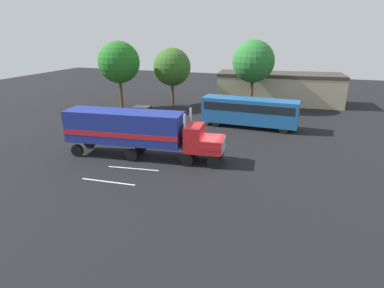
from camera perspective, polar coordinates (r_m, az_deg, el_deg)
name	(u,v)px	position (r m, az deg, el deg)	size (l,w,h in m)	color
ground_plane	(204,161)	(28.47, 2.03, -3.02)	(120.00, 120.00, 0.00)	black
lane_stripe_near	(133,168)	(27.39, -10.27, -4.26)	(4.40, 0.16, 0.01)	silver
lane_stripe_mid	(108,182)	(25.49, -14.54, -6.43)	(4.40, 0.16, 0.01)	silver
semi_truck	(136,130)	(29.05, -9.77, 2.45)	(14.36, 4.41, 4.50)	red
person_bystander	(182,141)	(30.90, -1.75, 0.58)	(0.34, 0.46, 1.63)	black
parked_bus	(249,110)	(38.49, 10.06, 5.88)	(11.05, 2.78, 3.40)	#1E5999
parked_car	(141,112)	(42.76, -8.95, 5.54)	(4.55, 2.21, 1.57)	maroon
tree_left	(253,61)	(46.89, 10.74, 14.05)	(5.79, 5.79, 9.70)	brown
tree_center	(172,67)	(49.21, -3.52, 13.34)	(5.50, 5.50, 8.49)	brown
tree_right	(119,62)	(47.70, -12.72, 13.83)	(5.78, 5.78, 9.54)	brown
building_backdrop	(279,87)	(52.82, 15.02, 9.65)	(19.22, 8.24, 4.68)	#B7AD8C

